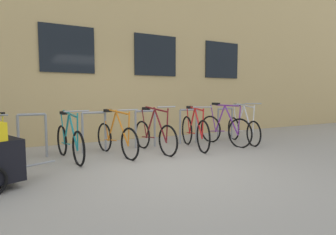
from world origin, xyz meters
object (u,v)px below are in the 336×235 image
Objects in this scene: bicycle_maroon at (154,135)px; bicycle_purple at (224,129)px; bicycle_red at (194,131)px; bicycle_white at (243,128)px; bicycle_orange at (116,138)px; bicycle_teal at (69,141)px.

bicycle_purple reaches higher than bicycle_maroon.
bicycle_red is 1.07× the size of bicycle_white.
bicycle_red is 1.04× the size of bicycle_orange.
bicycle_maroon reaches higher than bicycle_teal.
bicycle_maroon is 0.84m from bicycle_orange.
bicycle_maroon is 1.93m from bicycle_purple.
bicycle_red is at bearing -3.63° from bicycle_orange.
bicycle_teal is at bearing 178.31° from bicycle_purple.
bicycle_teal is (-1.76, 0.08, -0.01)m from bicycle_maroon.
bicycle_white is 0.61m from bicycle_purple.
bicycle_red is at bearing -178.21° from bicycle_purple.
bicycle_purple reaches higher than bicycle_teal.
bicycle_teal is at bearing 178.78° from bicycle_orange.
bicycle_maroon is 1.02m from bicycle_red.
bicycle_orange is at bearing 178.41° from bicycle_white.
bicycle_white is at bearing 0.89° from bicycle_red.
bicycle_orange is (-1.86, 0.12, -0.03)m from bicycle_red.
bicycle_orange is (-3.38, 0.09, -0.01)m from bicycle_white.
bicycle_red is at bearing -2.83° from bicycle_teal.
bicycle_maroon is 1.02× the size of bicycle_purple.
bicycle_red is 1.53m from bicycle_white.
bicycle_purple is (3.69, -0.11, 0.03)m from bicycle_teal.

